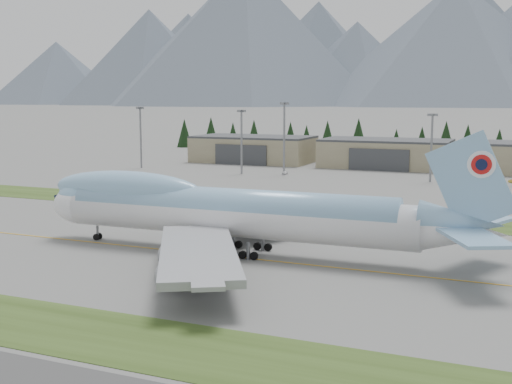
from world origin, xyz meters
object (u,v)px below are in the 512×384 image
at_px(boeing_747_freighter, 230,211).
at_px(hangar_left, 254,149).
at_px(hangar_center, 386,153).
at_px(service_vehicle_a, 285,174).

height_order(boeing_747_freighter, hangar_left, boeing_747_freighter).
height_order(hangar_left, hangar_center, same).
distance_m(boeing_747_freighter, service_vehicle_a, 114.71).
distance_m(hangar_center, service_vehicle_a, 46.32).
bearing_deg(boeing_747_freighter, hangar_center, 89.82).
bearing_deg(boeing_747_freighter, hangar_left, 110.18).
height_order(boeing_747_freighter, service_vehicle_a, boeing_747_freighter).
xyz_separation_m(boeing_747_freighter, hangar_left, (-57.93, 147.08, -1.79)).
xyz_separation_m(hangar_center, service_vehicle_a, (-27.66, -36.76, -5.39)).
bearing_deg(hangar_left, service_vehicle_a, -53.36).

